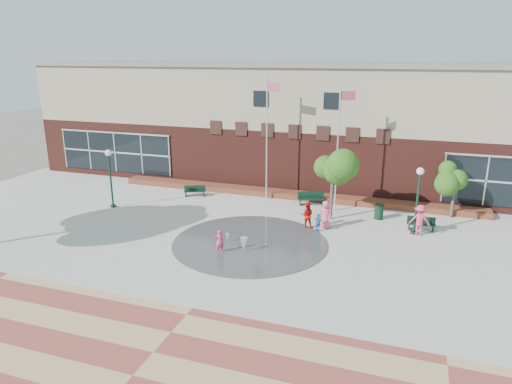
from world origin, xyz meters
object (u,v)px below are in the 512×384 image
(trash_can, at_px, (379,212))
(bench_left, at_px, (195,193))
(child_splash, at_px, (220,241))
(flagpole_right, at_px, (339,142))
(flagpole_left, at_px, (267,133))

(trash_can, bearing_deg, bench_left, 177.09)
(trash_can, relative_size, child_splash, 0.76)
(flagpole_right, height_order, child_splash, flagpole_right)
(flagpole_left, distance_m, flagpole_right, 5.00)
(flagpole_left, relative_size, trash_can, 8.86)
(bench_left, xyz_separation_m, child_splash, (5.49, -8.37, 0.38))
(flagpole_right, distance_m, bench_left, 10.94)
(bench_left, bearing_deg, trash_can, -22.37)
(trash_can, height_order, child_splash, child_splash)
(trash_can, bearing_deg, flagpole_left, 168.53)
(bench_left, bearing_deg, flagpole_right, -19.16)
(flagpole_left, distance_m, bench_left, 6.87)
(flagpole_right, xyz_separation_m, trash_can, (2.80, -0.71, -4.06))
(flagpole_left, bearing_deg, trash_can, -0.33)
(trash_can, bearing_deg, flagpole_right, 165.85)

